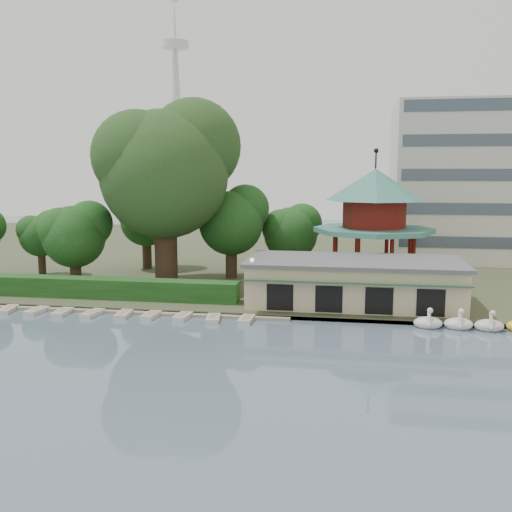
% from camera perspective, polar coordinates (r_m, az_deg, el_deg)
% --- Properties ---
extents(ground_plane, '(220.00, 220.00, 0.00)m').
position_cam_1_polar(ground_plane, '(31.53, -9.18, -13.89)').
color(ground_plane, slate).
rests_on(ground_plane, ground).
extents(shore, '(220.00, 70.00, 0.40)m').
position_cam_1_polar(shore, '(80.99, 2.49, 0.26)').
color(shore, '#424930').
rests_on(shore, ground).
extents(embankment, '(220.00, 0.60, 0.30)m').
position_cam_1_polar(embankment, '(47.37, -2.54, -5.88)').
color(embankment, gray).
rests_on(embankment, ground).
extents(dock, '(34.00, 1.60, 0.24)m').
position_cam_1_polar(dock, '(51.05, -15.92, -5.17)').
color(dock, gray).
rests_on(dock, ground).
extents(boathouse, '(18.60, 9.39, 3.90)m').
position_cam_1_polar(boathouse, '(50.47, 9.75, -2.50)').
color(boathouse, beige).
rests_on(boathouse, shore).
extents(pavilion, '(12.40, 12.40, 13.50)m').
position_cam_1_polar(pavilion, '(59.79, 11.74, 4.12)').
color(pavilion, beige).
rests_on(pavilion, shore).
extents(broadcast_tower, '(8.00, 8.00, 96.00)m').
position_cam_1_polar(broadcast_tower, '(176.66, -8.01, 15.72)').
color(broadcast_tower, silver).
rests_on(broadcast_tower, ground).
extents(hedge, '(30.00, 2.00, 1.80)m').
position_cam_1_polar(hedge, '(54.99, -17.35, -2.99)').
color(hedge, '#1F4E1B').
rests_on(hedge, shore).
extents(lamp_post, '(0.36, 0.36, 4.28)m').
position_cam_1_polar(lamp_post, '(48.03, -0.40, -1.77)').
color(lamp_post, black).
rests_on(lamp_post, shore).
extents(big_tree, '(14.22, 13.25, 18.85)m').
position_cam_1_polar(big_tree, '(58.70, -8.96, 8.98)').
color(big_tree, '#3A281C').
rests_on(big_tree, shore).
extents(small_trees, '(39.29, 16.33, 10.05)m').
position_cam_1_polar(small_trees, '(63.03, -10.27, 3.00)').
color(small_trees, '#3A281C').
rests_on(small_trees, shore).
extents(moored_rowboats, '(29.70, 2.67, 0.36)m').
position_cam_1_polar(moored_rowboats, '(50.16, -17.32, -5.41)').
color(moored_rowboats, beige).
rests_on(moored_rowboats, ground).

